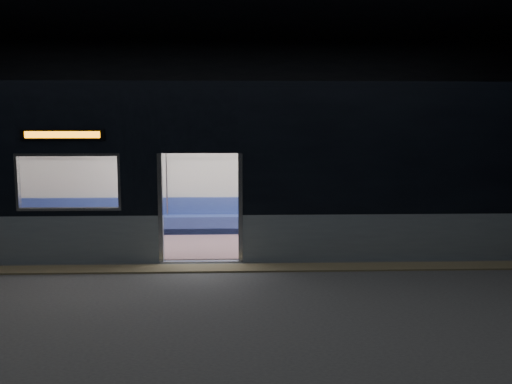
{
  "coord_description": "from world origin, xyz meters",
  "views": [
    {
      "loc": [
        0.67,
        -8.91,
        2.6
      ],
      "look_at": [
        1.08,
        2.3,
        1.17
      ],
      "focal_mm": 38.0,
      "sensor_mm": 36.0,
      "label": 1
    }
  ],
  "objects": [
    {
      "name": "station_floor",
      "position": [
        0.0,
        0.0,
        -0.01
      ],
      "size": [
        24.0,
        14.0,
        0.01
      ],
      "primitive_type": "cube",
      "color": "#47494C",
      "rests_on": "ground"
    },
    {
      "name": "handbag",
      "position": [
        4.79,
        3.31,
        0.68
      ],
      "size": [
        0.27,
        0.23,
        0.13
      ],
      "primitive_type": "cube",
      "rotation": [
        0.0,
        0.0,
        0.01
      ],
      "color": "black",
      "rests_on": "passenger"
    },
    {
      "name": "metro_car",
      "position": [
        -0.0,
        2.54,
        1.85
      ],
      "size": [
        18.0,
        3.04,
        3.35
      ],
      "color": "#8A9AA5",
      "rests_on": "station_floor"
    },
    {
      "name": "station_envelope",
      "position": [
        0.0,
        0.0,
        3.66
      ],
      "size": [
        24.0,
        14.0,
        5.0
      ],
      "color": "black",
      "rests_on": "station_floor"
    },
    {
      "name": "transit_map",
      "position": [
        1.75,
        3.85,
        1.47
      ],
      "size": [
        0.98,
        0.03,
        0.63
      ],
      "primitive_type": "cube",
      "color": "white",
      "rests_on": "metro_car"
    },
    {
      "name": "tactile_strip",
      "position": [
        0.0,
        0.55,
        0.01
      ],
      "size": [
        22.8,
        0.5,
        0.03
      ],
      "primitive_type": "cube",
      "color": "#8C7F59",
      "rests_on": "station_floor"
    },
    {
      "name": "passenger",
      "position": [
        4.8,
        3.55,
        0.82
      ],
      "size": [
        0.43,
        0.73,
        1.41
      ],
      "rotation": [
        0.0,
        0.0,
        -0.1
      ],
      "color": "black",
      "rests_on": "metro_car"
    }
  ]
}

